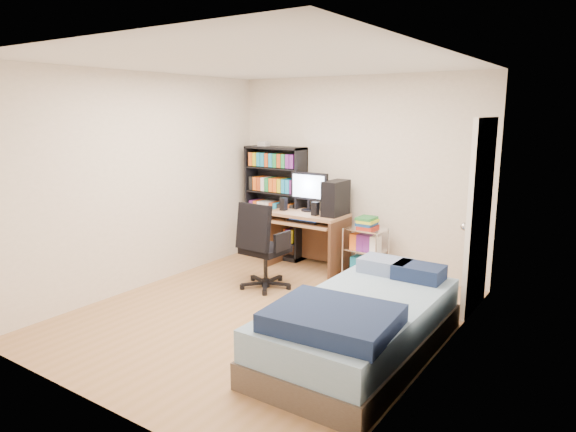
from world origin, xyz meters
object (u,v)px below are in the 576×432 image
Objects in this scene: office_chair at (263,261)px; bed at (360,325)px; media_shelf at (275,201)px; computer_desk at (316,218)px.

bed is (1.71, -0.90, -0.06)m from office_chair.
office_chair is at bearing 152.09° from bed.
media_shelf is 1.29× the size of computer_desk.
media_shelf is 1.45m from office_chair.
media_shelf is 1.59× the size of office_chair.
computer_desk reaches higher than bed.
media_shelf reaches higher than office_chair.
computer_desk is at bearing 85.27° from office_chair.
media_shelf is at bearing 121.19° from office_chair.
computer_desk is at bearing 129.65° from bed.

